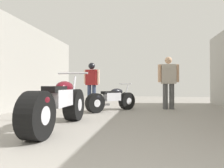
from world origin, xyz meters
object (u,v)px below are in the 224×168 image
(mechanic_in_blue, at_px, (168,79))
(mechanic_with_helmet, at_px, (92,80))
(motorcycle_maroon_cruiser, at_px, (59,104))
(motorcycle_black_naked, at_px, (111,100))

(mechanic_in_blue, relative_size, mechanic_with_helmet, 1.02)
(motorcycle_maroon_cruiser, distance_m, motorcycle_black_naked, 2.45)
(motorcycle_maroon_cruiser, bearing_deg, mechanic_in_blue, 55.79)
(motorcycle_black_naked, relative_size, mechanic_in_blue, 0.88)
(mechanic_in_blue, xyz_separation_m, mechanic_with_helmet, (-2.73, 0.80, 0.04))
(motorcycle_black_naked, distance_m, mechanic_in_blue, 1.95)
(motorcycle_black_naked, height_order, mechanic_in_blue, mechanic_in_blue)
(mechanic_in_blue, distance_m, mechanic_with_helmet, 2.84)
(motorcycle_maroon_cruiser, height_order, mechanic_in_blue, mechanic_in_blue)
(mechanic_in_blue, height_order, mechanic_with_helmet, mechanic_in_blue)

